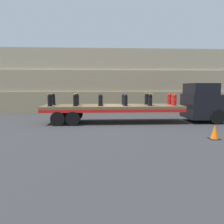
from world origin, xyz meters
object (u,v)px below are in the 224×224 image
(fire_hydrant_black_far_1, at_px, (77,99))
(fire_hydrant_black_near_3, at_px, (125,100))
(traffic_cone, at_px, (215,132))
(fire_hydrant_black_far_4, at_px, (147,99))
(truck_cab, at_px, (204,103))
(fire_hydrant_red_far_5, at_px, (169,99))
(fire_hydrant_black_far_0, at_px, (53,99))
(fire_hydrant_black_near_1, at_px, (75,100))
(fire_hydrant_black_far_2, at_px, (100,99))
(fire_hydrant_black_near_0, at_px, (50,100))
(fire_hydrant_black_near_4, at_px, (150,100))
(flatbed_trailer, at_px, (105,108))
(fire_hydrant_red_near_5, at_px, (174,100))
(fire_hydrant_black_near_2, at_px, (101,100))
(fire_hydrant_black_far_3, at_px, (124,99))

(fire_hydrant_black_far_1, relative_size, fire_hydrant_black_near_3, 1.00)
(traffic_cone, bearing_deg, fire_hydrant_black_far_4, 110.11)
(truck_cab, distance_m, fire_hydrant_red_far_5, 2.45)
(fire_hydrant_black_far_4, xyz_separation_m, traffic_cone, (2.11, -5.77, -1.28))
(fire_hydrant_black_far_0, distance_m, fire_hydrant_black_near_3, 5.21)
(fire_hydrant_black_near_1, height_order, fire_hydrant_black_far_2, same)
(fire_hydrant_black_near_0, distance_m, fire_hydrant_black_far_1, 2.02)
(fire_hydrant_black_near_3, relative_size, fire_hydrant_black_near_4, 1.00)
(fire_hydrant_black_near_4, bearing_deg, flatbed_trailer, 169.97)
(truck_cab, bearing_deg, fire_hydrant_red_near_5, -166.99)
(fire_hydrant_black_near_2, bearing_deg, fire_hydrant_black_far_1, 147.09)
(fire_hydrant_black_far_1, bearing_deg, fire_hydrant_black_far_0, 180.00)
(fire_hydrant_red_near_5, bearing_deg, fire_hydrant_black_near_1, 180.00)
(fire_hydrant_black_near_3, bearing_deg, fire_hydrant_black_far_3, 90.00)
(truck_cab, height_order, fire_hydrant_black_near_2, truck_cab)
(traffic_cone, bearing_deg, fire_hydrant_black_near_4, 114.33)
(fire_hydrant_red_near_5, xyz_separation_m, traffic_cone, (0.42, -4.67, -1.28))
(fire_hydrant_black_near_0, bearing_deg, fire_hydrant_black_far_3, 12.17)
(fire_hydrant_black_far_2, bearing_deg, fire_hydrant_red_near_5, -12.17)
(fire_hydrant_black_near_2, xyz_separation_m, fire_hydrant_black_far_2, (0.00, 1.10, 0.00))
(fire_hydrant_black_near_1, height_order, fire_hydrant_black_far_4, same)
(fire_hydrant_black_near_1, distance_m, fire_hydrant_black_near_3, 3.39)
(fire_hydrant_black_near_1, xyz_separation_m, fire_hydrant_black_far_4, (5.09, 1.10, 0.00))
(fire_hydrant_black_far_2, height_order, fire_hydrant_black_far_3, same)
(fire_hydrant_red_near_5, height_order, traffic_cone, fire_hydrant_red_near_5)
(fire_hydrant_black_far_0, xyz_separation_m, fire_hydrant_black_near_3, (5.09, -1.10, 0.00))
(fire_hydrant_black_far_0, bearing_deg, fire_hydrant_black_near_4, -9.19)
(flatbed_trailer, relative_size, fire_hydrant_black_near_2, 11.81)
(fire_hydrant_black_far_3, relative_size, fire_hydrant_black_far_4, 1.00)
(fire_hydrant_black_near_0, relative_size, traffic_cone, 1.16)
(fire_hydrant_black_near_1, bearing_deg, fire_hydrant_black_near_2, 0.00)
(fire_hydrant_black_near_1, bearing_deg, fire_hydrant_black_far_1, 90.00)
(fire_hydrant_red_far_5, bearing_deg, truck_cab, -13.01)
(fire_hydrant_black_far_0, bearing_deg, truck_cab, -2.89)
(fire_hydrant_black_near_1, bearing_deg, traffic_cone, -32.97)
(flatbed_trailer, relative_size, fire_hydrant_black_far_1, 11.81)
(truck_cab, bearing_deg, traffic_cone, -110.60)
(fire_hydrant_black_near_2, bearing_deg, fire_hydrant_black_far_4, 17.93)
(fire_hydrant_black_far_1, bearing_deg, fire_hydrant_black_near_4, -12.17)
(flatbed_trailer, bearing_deg, fire_hydrant_black_near_4, -10.03)
(fire_hydrant_black_far_2, height_order, fire_hydrant_black_far_4, same)
(fire_hydrant_black_far_0, height_order, fire_hydrant_red_near_5, same)
(fire_hydrant_black_near_1, relative_size, traffic_cone, 1.16)
(fire_hydrant_black_near_0, distance_m, fire_hydrant_red_near_5, 8.49)
(fire_hydrant_black_near_1, distance_m, fire_hydrant_black_far_1, 1.10)
(fire_hydrant_black_far_4, height_order, fire_hydrant_red_near_5, same)
(fire_hydrant_black_near_2, bearing_deg, fire_hydrant_black_far_3, 32.91)
(fire_hydrant_black_near_2, distance_m, fire_hydrant_black_far_4, 3.57)
(truck_cab, height_order, fire_hydrant_black_near_0, truck_cab)
(fire_hydrant_black_near_1, xyz_separation_m, fire_hydrant_black_far_2, (1.70, 1.10, 0.00))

